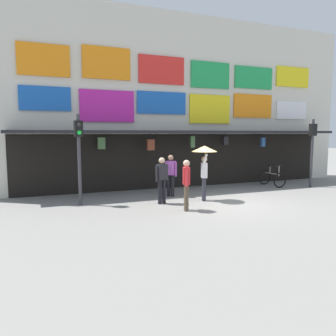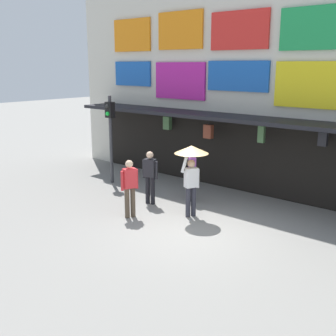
# 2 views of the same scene
# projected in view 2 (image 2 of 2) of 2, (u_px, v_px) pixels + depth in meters

# --- Properties ---
(ground_plane) EXTENTS (80.00, 80.00, 0.00)m
(ground_plane) POSITION_uv_depth(u_px,v_px,m) (193.00, 230.00, 11.16)
(ground_plane) COLOR gray
(shopfront) EXTENTS (18.00, 2.60, 8.00)m
(shopfront) POSITION_uv_depth(u_px,v_px,m) (280.00, 74.00, 13.58)
(shopfront) COLOR beige
(shopfront) RESTS_ON ground
(traffic_light_near) EXTENTS (0.30, 0.34, 3.20)m
(traffic_light_near) POSITION_uv_depth(u_px,v_px,m) (110.00, 125.00, 15.19)
(traffic_light_near) COLOR #38383D
(traffic_light_near) RESTS_ON ground
(pedestrian_in_purple) EXTENTS (0.51, 0.31, 1.68)m
(pedestrian_in_purple) POSITION_uv_depth(u_px,v_px,m) (150.00, 175.00, 13.08)
(pedestrian_in_purple) COLOR black
(pedestrian_in_purple) RESTS_ON ground
(pedestrian_in_red) EXTENTS (0.33, 0.50, 1.68)m
(pedestrian_in_red) POSITION_uv_depth(u_px,v_px,m) (130.00, 185.00, 11.90)
(pedestrian_in_red) COLOR brown
(pedestrian_in_red) RESTS_ON ground
(pedestrian_in_black) EXTENTS (0.41, 0.41, 1.68)m
(pedestrian_in_black) POSITION_uv_depth(u_px,v_px,m) (192.00, 172.00, 13.40)
(pedestrian_in_black) COLOR black
(pedestrian_in_black) RESTS_ON ground
(pedestrian_with_umbrella) EXTENTS (0.96, 0.96, 2.08)m
(pedestrian_with_umbrella) POSITION_uv_depth(u_px,v_px,m) (191.00, 161.00, 11.80)
(pedestrian_with_umbrella) COLOR #2D2D38
(pedestrian_with_umbrella) RESTS_ON ground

